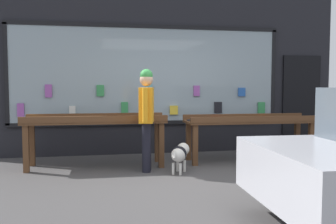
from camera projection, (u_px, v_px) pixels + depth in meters
ground_plane at (192, 179)px, 5.71m from camera, size 40.00×40.00×0.00m
shopfront_facade at (165, 69)px, 7.92m from camera, size 7.64×0.29×3.61m
display_table_left at (96, 125)px, 6.56m from camera, size 2.47×0.74×0.92m
display_table_right at (250, 124)px, 7.10m from camera, size 2.47×0.74×0.87m
person_browsing at (147, 112)px, 6.20m from camera, size 0.31×0.66×1.70m
small_dog at (180, 154)px, 6.14m from camera, size 0.43×0.58×0.47m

